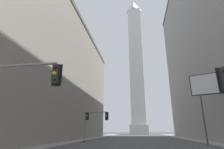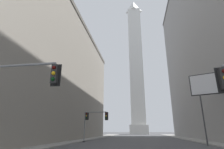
{
  "view_description": "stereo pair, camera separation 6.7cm",
  "coord_description": "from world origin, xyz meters",
  "px_view_note": "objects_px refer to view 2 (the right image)",
  "views": [
    {
      "loc": [
        0.16,
        -1.58,
        1.8
      ],
      "look_at": [
        -9.68,
        64.0,
        23.05
      ],
      "focal_mm": 28.0,
      "sensor_mm": 36.0,
      "label": 1
    },
    {
      "loc": [
        0.22,
        -1.57,
        1.8
      ],
      "look_at": [
        -9.68,
        64.0,
        23.05
      ],
      "focal_mm": 28.0,
      "sensor_mm": 36.0,
      "label": 2
    }
  ],
  "objects_px": {
    "traffic_light_mid_left": "(93,119)",
    "billboard_sign": "(218,85)",
    "traffic_light_near_left": "(5,86)",
    "obelisk": "(136,62)"
  },
  "relations": [
    {
      "from": "traffic_light_mid_left",
      "to": "billboard_sign",
      "type": "bearing_deg",
      "value": -16.27
    },
    {
      "from": "billboard_sign",
      "to": "traffic_light_near_left",
      "type": "bearing_deg",
      "value": -140.15
    },
    {
      "from": "traffic_light_near_left",
      "to": "obelisk",
      "type": "bearing_deg",
      "value": 84.64
    },
    {
      "from": "billboard_sign",
      "to": "traffic_light_mid_left",
      "type": "bearing_deg",
      "value": 163.73
    },
    {
      "from": "traffic_light_near_left",
      "to": "billboard_sign",
      "type": "relative_size",
      "value": 0.61
    },
    {
      "from": "traffic_light_near_left",
      "to": "billboard_sign",
      "type": "height_order",
      "value": "billboard_sign"
    },
    {
      "from": "obelisk",
      "to": "traffic_light_near_left",
      "type": "distance_m",
      "value": 85.83
    },
    {
      "from": "traffic_light_near_left",
      "to": "traffic_light_mid_left",
      "type": "bearing_deg",
      "value": 89.84
    },
    {
      "from": "traffic_light_mid_left",
      "to": "obelisk",
      "type": "bearing_deg",
      "value": 82.87
    },
    {
      "from": "traffic_light_mid_left",
      "to": "billboard_sign",
      "type": "relative_size",
      "value": 0.53
    }
  ]
}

